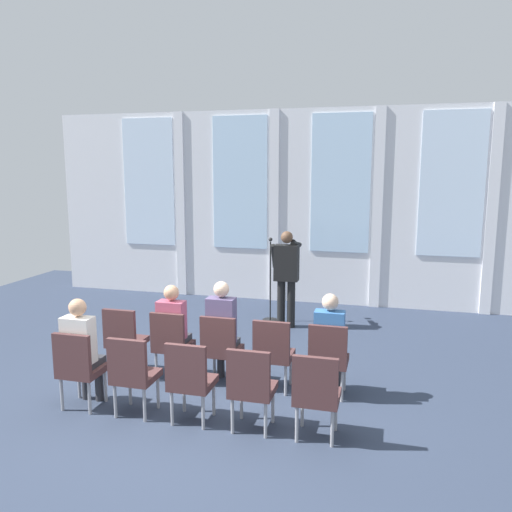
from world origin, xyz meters
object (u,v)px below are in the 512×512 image
at_px(chair_r0_c0, 124,337).
at_px(chair_r1_c4, 316,391).
at_px(mic_stand, 270,303).
at_px(chair_r0_c4, 328,355).
at_px(chair_r0_c2, 221,346).
at_px(chair_r0_c1, 171,341).
at_px(audience_r0_c4, 330,339).
at_px(speaker, 286,272).
at_px(audience_r0_c1, 173,326).
at_px(audience_r1_c0, 82,347).
at_px(chair_r1_c2, 190,377).
at_px(chair_r0_c3, 273,350).
at_px(audience_r0_c2, 223,327).
at_px(chair_r1_c3, 251,384).
at_px(chair_r1_c1, 133,371).
at_px(chair_r1_c0, 78,365).

relative_size(chair_r0_c0, chair_r1_c4, 1.00).
xyz_separation_m(mic_stand, chair_r0_c4, (1.41, -2.93, 0.20)).
height_order(mic_stand, chair_r0_c0, mic_stand).
bearing_deg(chair_r0_c2, chair_r0_c1, 180.00).
xyz_separation_m(mic_stand, audience_r0_c4, (1.41, -2.84, 0.38)).
distance_m(speaker, chair_r0_c1, 2.89).
bearing_deg(chair_r1_c4, mic_stand, 109.50).
bearing_deg(speaker, audience_r0_c1, -111.13).
height_order(mic_stand, audience_r1_c0, mic_stand).
height_order(chair_r0_c1, chair_r1_c2, same).
distance_m(chair_r0_c3, audience_r1_c0, 2.29).
bearing_deg(mic_stand, chair_r0_c1, -102.64).
relative_size(audience_r0_c2, chair_r1_c3, 1.45).
relative_size(audience_r0_c2, chair_r1_c2, 1.45).
relative_size(chair_r0_c3, audience_r0_c4, 0.73).
height_order(chair_r1_c2, chair_r1_c4, same).
bearing_deg(audience_r1_c0, chair_r0_c1, 54.52).
height_order(audience_r1_c0, chair_r1_c1, audience_r1_c0).
distance_m(speaker, chair_r0_c2, 2.73).
xyz_separation_m(speaker, chair_r1_c0, (-1.69, -3.72, -0.46)).
relative_size(chair_r1_c3, chair_r1_c4, 1.00).
distance_m(chair_r1_c1, chair_r1_c4, 2.06).
xyz_separation_m(audience_r0_c2, chair_r1_c3, (0.69, -1.13, -0.22)).
height_order(audience_r1_c0, chair_r1_c3, audience_r1_c0).
distance_m(audience_r1_c0, chair_r1_c4, 2.76).
height_order(chair_r0_c0, chair_r1_c0, same).
relative_size(chair_r0_c1, audience_r1_c0, 0.72).
bearing_deg(chair_r0_c4, chair_r0_c1, 180.00).
bearing_deg(chair_r0_c2, chair_r1_c0, -142.72).
bearing_deg(mic_stand, chair_r1_c0, -108.69).
xyz_separation_m(audience_r0_c2, chair_r1_c4, (1.38, -1.13, -0.22)).
bearing_deg(chair_r0_c4, chair_r1_c3, -123.30).
xyz_separation_m(chair_r0_c4, audience_r1_c0, (-2.75, -0.96, 0.19)).
xyz_separation_m(speaker, audience_r0_c2, (-0.31, -2.60, -0.24)).
bearing_deg(audience_r0_c1, chair_r0_c3, -3.49).
distance_m(audience_r0_c1, chair_r1_c2, 1.33).
relative_size(chair_r0_c1, chair_r0_c4, 1.00).
bearing_deg(chair_r0_c4, audience_r1_c0, -160.67).
relative_size(audience_r0_c2, chair_r0_c4, 1.45).
distance_m(chair_r0_c1, chair_r0_c3, 1.38).
xyz_separation_m(speaker, chair_r1_c4, (1.06, -3.72, -0.46)).
bearing_deg(chair_r0_c3, chair_r1_c4, -56.70).
bearing_deg(chair_r0_c2, audience_r1_c0, -144.95).
bearing_deg(chair_r1_c1, chair_r1_c4, 0.00).
bearing_deg(chair_r0_c3, audience_r0_c4, 6.88).
distance_m(chair_r0_c3, chair_r1_c4, 1.25).
distance_m(speaker, chair_r0_c0, 3.20).
bearing_deg(audience_r0_c2, mic_stand, 90.63).
distance_m(audience_r0_c2, chair_r1_c2, 1.15).
bearing_deg(audience_r1_c0, audience_r0_c4, 20.85).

